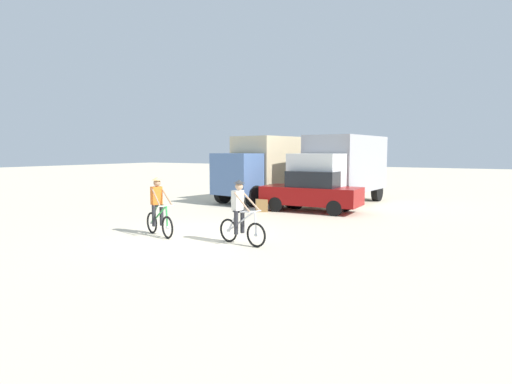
{
  "coord_description": "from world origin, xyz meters",
  "views": [
    {
      "loc": [
        8.24,
        -10.09,
        2.63
      ],
      "look_at": [
        0.16,
        3.59,
        1.1
      ],
      "focal_mm": 30.24,
      "sensor_mm": 36.0,
      "label": 1
    }
  ],
  "objects_px": {
    "cyclist_orange_shirt": "(158,209)",
    "supply_crate": "(262,205)",
    "box_truck_tan_camper": "(272,165)",
    "box_truck_grey_hauler": "(342,166)",
    "sedan_parked": "(312,191)",
    "cyclist_cowboy_hat": "(240,215)"
  },
  "relations": [
    {
      "from": "box_truck_grey_hauler",
      "to": "sedan_parked",
      "type": "height_order",
      "value": "box_truck_grey_hauler"
    },
    {
      "from": "sedan_parked",
      "to": "cyclist_cowboy_hat",
      "type": "height_order",
      "value": "cyclist_cowboy_hat"
    },
    {
      "from": "box_truck_grey_hauler",
      "to": "sedan_parked",
      "type": "xyz_separation_m",
      "value": [
        -0.22,
        -3.17,
        -0.99
      ]
    },
    {
      "from": "cyclist_orange_shirt",
      "to": "cyclist_cowboy_hat",
      "type": "height_order",
      "value": "same"
    },
    {
      "from": "box_truck_tan_camper",
      "to": "cyclist_orange_shirt",
      "type": "bearing_deg",
      "value": -81.3
    },
    {
      "from": "box_truck_tan_camper",
      "to": "sedan_parked",
      "type": "relative_size",
      "value": 1.64
    },
    {
      "from": "cyclist_cowboy_hat",
      "to": "sedan_parked",
      "type": "bearing_deg",
      "value": 96.92
    },
    {
      "from": "box_truck_tan_camper",
      "to": "sedan_parked",
      "type": "distance_m",
      "value": 4.8
    },
    {
      "from": "cyclist_cowboy_hat",
      "to": "box_truck_tan_camper",
      "type": "bearing_deg",
      "value": 113.77
    },
    {
      "from": "box_truck_tan_camper",
      "to": "sedan_parked",
      "type": "xyz_separation_m",
      "value": [
        3.59,
        -3.03,
        -0.99
      ]
    },
    {
      "from": "cyclist_orange_shirt",
      "to": "cyclist_cowboy_hat",
      "type": "xyz_separation_m",
      "value": [
        2.87,
        0.23,
        0.0
      ]
    },
    {
      "from": "box_truck_grey_hauler",
      "to": "sedan_parked",
      "type": "distance_m",
      "value": 3.33
    },
    {
      "from": "box_truck_tan_camper",
      "to": "supply_crate",
      "type": "distance_m",
      "value": 4.71
    },
    {
      "from": "cyclist_orange_shirt",
      "to": "supply_crate",
      "type": "relative_size",
      "value": 3.49
    },
    {
      "from": "cyclist_orange_shirt",
      "to": "supply_crate",
      "type": "xyz_separation_m",
      "value": [
        0.11,
        6.24,
        -0.59
      ]
    },
    {
      "from": "cyclist_orange_shirt",
      "to": "supply_crate",
      "type": "height_order",
      "value": "cyclist_orange_shirt"
    },
    {
      "from": "box_truck_tan_camper",
      "to": "box_truck_grey_hauler",
      "type": "xyz_separation_m",
      "value": [
        3.81,
        0.14,
        0.0
      ]
    },
    {
      "from": "cyclist_cowboy_hat",
      "to": "supply_crate",
      "type": "bearing_deg",
      "value": 114.66
    },
    {
      "from": "box_truck_tan_camper",
      "to": "cyclist_orange_shirt",
      "type": "xyz_separation_m",
      "value": [
        1.58,
        -10.34,
        -1.03
      ]
    },
    {
      "from": "box_truck_grey_hauler",
      "to": "supply_crate",
      "type": "distance_m",
      "value": 5.0
    },
    {
      "from": "box_truck_grey_hauler",
      "to": "cyclist_orange_shirt",
      "type": "xyz_separation_m",
      "value": [
        -2.23,
        -10.48,
        -1.03
      ]
    },
    {
      "from": "cyclist_cowboy_hat",
      "to": "box_truck_grey_hauler",
      "type": "bearing_deg",
      "value": 93.57
    }
  ]
}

